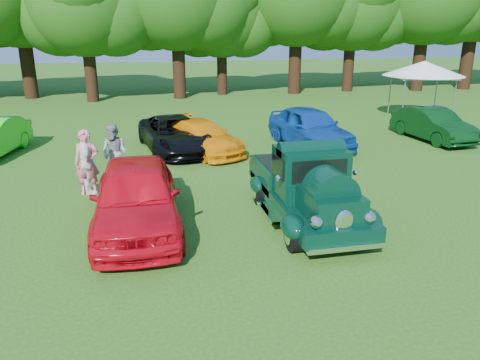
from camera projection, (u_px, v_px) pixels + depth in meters
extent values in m
plane|color=#225313|center=(247.00, 238.00, 10.78)|extent=(120.00, 120.00, 0.00)
cylinder|color=black|center=(294.00, 235.00, 10.05)|extent=(0.23, 0.76, 0.76)
cylinder|color=black|center=(367.00, 228.00, 10.39)|extent=(0.23, 0.76, 0.76)
cylinder|color=black|center=(259.00, 191.00, 12.76)|extent=(0.23, 0.76, 0.76)
cylinder|color=black|center=(318.00, 186.00, 13.11)|extent=(0.23, 0.76, 0.76)
cube|color=black|center=(307.00, 201.00, 11.60)|extent=(1.76, 4.61, 0.35)
cube|color=black|center=(330.00, 205.00, 10.19)|extent=(1.13, 1.49, 0.64)
cube|color=black|center=(310.00, 173.00, 11.24)|extent=(1.60, 1.18, 1.23)
cube|color=black|center=(319.00, 171.00, 10.65)|extent=(1.33, 0.06, 0.53)
cube|color=black|center=(289.00, 173.00, 12.81)|extent=(1.76, 2.10, 0.59)
cube|color=black|center=(290.00, 163.00, 12.72)|extent=(1.52, 1.84, 0.05)
ellipsoid|color=black|center=(293.00, 227.00, 9.98)|extent=(0.51, 0.88, 0.51)
ellipsoid|color=black|center=(369.00, 220.00, 10.34)|extent=(0.51, 0.88, 0.51)
ellipsoid|color=black|center=(257.00, 185.00, 12.69)|extent=(0.39, 0.74, 0.43)
ellipsoid|color=black|center=(321.00, 180.00, 13.06)|extent=(0.39, 0.74, 0.43)
ellipsoid|color=white|center=(344.00, 224.00, 9.51)|extent=(0.41, 0.13, 0.61)
sphere|color=white|center=(316.00, 222.00, 9.44)|extent=(0.29, 0.29, 0.29)
sphere|color=white|center=(369.00, 217.00, 9.68)|extent=(0.29, 0.29, 0.29)
cube|color=white|center=(346.00, 248.00, 9.52)|extent=(1.66, 0.11, 0.11)
cube|color=white|center=(278.00, 176.00, 13.92)|extent=(1.66, 0.11, 0.11)
imported|color=red|center=(136.00, 196.00, 11.02)|extent=(2.05, 4.95, 1.68)
imported|color=black|center=(175.00, 134.00, 18.19)|extent=(2.89, 5.08, 1.34)
imported|color=orange|center=(202.00, 137.00, 17.94)|extent=(3.35, 4.59, 1.24)
imported|color=navy|center=(310.00, 127.00, 18.87)|extent=(2.63, 4.93, 1.60)
imported|color=black|center=(433.00, 124.00, 19.94)|extent=(1.76, 4.25, 1.37)
imported|color=#DE5B7C|center=(87.00, 163.00, 13.37)|extent=(0.71, 0.48, 1.89)
imported|color=gray|center=(115.00, 153.00, 14.62)|extent=(1.09, 1.02, 1.78)
imported|color=white|center=(87.00, 162.00, 13.40)|extent=(0.53, 1.14, 1.90)
cube|color=white|center=(423.00, 77.00, 23.85)|extent=(3.33, 3.33, 0.11)
cone|color=white|center=(424.00, 68.00, 23.72)|extent=(4.88, 4.88, 0.73)
cylinder|color=slate|center=(403.00, 102.00, 23.06)|extent=(0.05, 0.05, 2.19)
cylinder|color=slate|center=(390.00, 96.00, 25.41)|extent=(0.05, 0.05, 2.19)
cylinder|color=slate|center=(454.00, 103.00, 23.00)|extent=(0.05, 0.05, 2.19)
cylinder|color=slate|center=(435.00, 96.00, 25.34)|extent=(0.05, 0.05, 2.19)
cylinder|color=black|center=(28.00, 64.00, 31.43)|extent=(0.91, 0.91, 4.53)
cylinder|color=black|center=(91.00, 71.00, 30.07)|extent=(0.77, 0.77, 3.87)
cylinder|color=black|center=(179.00, 66.00, 31.48)|extent=(0.85, 0.85, 4.26)
cylinder|color=black|center=(222.00, 69.00, 33.37)|extent=(0.71, 0.71, 3.53)
sphere|color=#164A0F|center=(221.00, 10.00, 32.12)|extent=(6.45, 6.45, 6.45)
cylinder|color=black|center=(295.00, 62.00, 33.79)|extent=(0.90, 0.90, 4.50)
cylinder|color=black|center=(349.00, 64.00, 35.12)|extent=(0.80, 0.80, 4.02)
cylinder|color=black|center=(419.00, 60.00, 35.31)|extent=(0.92, 0.92, 4.59)
cylinder|color=black|center=(467.00, 57.00, 36.14)|extent=(0.97, 0.97, 4.85)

